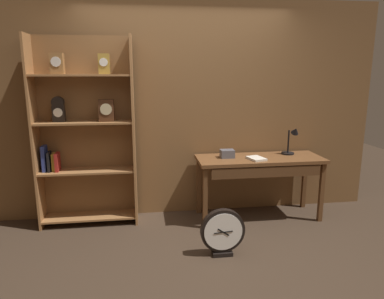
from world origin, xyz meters
TOP-DOWN VIEW (x-y plane):
  - ground_plane at (0.00, 0.00)m, footprint 10.00×10.00m
  - back_wood_panel at (0.00, 1.32)m, footprint 4.80×0.05m
  - bookshelf at (-1.18, 1.12)m, footprint 1.10×0.30m
  - workbench at (0.85, 0.96)m, footprint 1.50×0.55m
  - desk_lamp at (1.28, 1.08)m, footprint 0.18×0.19m
  - toolbox_small at (0.46, 1.03)m, footprint 0.16×0.12m
  - open_repair_manual at (0.78, 0.89)m, footprint 0.21×0.25m
  - round_clock_large at (0.21, 0.13)m, footprint 0.44×0.11m

SIDE VIEW (x-z plane):
  - ground_plane at x=0.00m, z-range 0.00..0.00m
  - round_clock_large at x=0.21m, z-range 0.00..0.48m
  - workbench at x=0.85m, z-range 0.29..1.05m
  - open_repair_manual at x=0.78m, z-range 0.76..0.78m
  - toolbox_small at x=0.46m, z-range 0.76..0.85m
  - desk_lamp at x=1.28m, z-range 0.75..1.11m
  - bookshelf at x=-1.18m, z-range 0.01..2.16m
  - back_wood_panel at x=0.00m, z-range 0.00..2.60m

